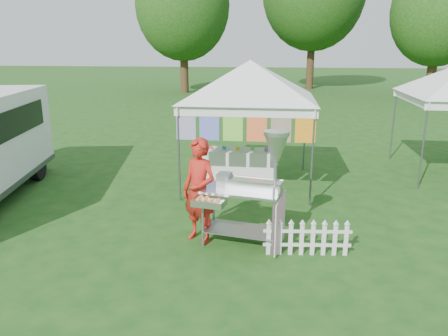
# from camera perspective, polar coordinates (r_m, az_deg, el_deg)

# --- Properties ---
(ground) EXTENTS (120.00, 120.00, 0.00)m
(ground) POSITION_cam_1_polar(r_m,az_deg,el_deg) (7.69, 1.33, -9.93)
(ground) COLOR #174714
(ground) RESTS_ON ground
(canopy_main) EXTENTS (4.24, 4.24, 3.45)m
(canopy_main) POSITION_cam_1_polar(r_m,az_deg,el_deg) (10.42, 3.45, 13.86)
(canopy_main) COLOR #59595E
(canopy_main) RESTS_ON ground
(tree_left) EXTENTS (6.40, 6.40, 9.53)m
(tree_left) POSITION_cam_1_polar(r_m,az_deg,el_deg) (31.70, -5.41, 20.33)
(tree_left) COLOR #382314
(tree_left) RESTS_ON ground
(tree_right) EXTENTS (5.60, 5.60, 8.42)m
(tree_right) POSITION_cam_1_polar(r_m,az_deg,el_deg) (30.41, 26.30, 17.80)
(tree_right) COLOR #382314
(tree_right) RESTS_ON ground
(donut_cart) EXTENTS (1.58, 0.98, 2.02)m
(donut_cart) POSITION_cam_1_polar(r_m,az_deg,el_deg) (7.21, 3.99, -1.61)
(donut_cart) COLOR gray
(donut_cart) RESTS_ON ground
(vendor) EXTENTS (0.80, 0.72, 1.84)m
(vendor) POSITION_cam_1_polar(r_m,az_deg,el_deg) (7.52, -3.26, -3.00)
(vendor) COLOR red
(vendor) RESTS_ON ground
(picket_fence) EXTENTS (1.44, 0.16, 0.56)m
(picket_fence) POSITION_cam_1_polar(r_m,az_deg,el_deg) (7.34, 10.81, -9.08)
(picket_fence) COLOR silver
(picket_fence) RESTS_ON ground
(display_table) EXTENTS (1.80, 0.70, 0.82)m
(display_table) POSITION_cam_1_polar(r_m,az_deg,el_deg) (10.96, 1.84, 0.32)
(display_table) COLOR white
(display_table) RESTS_ON ground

